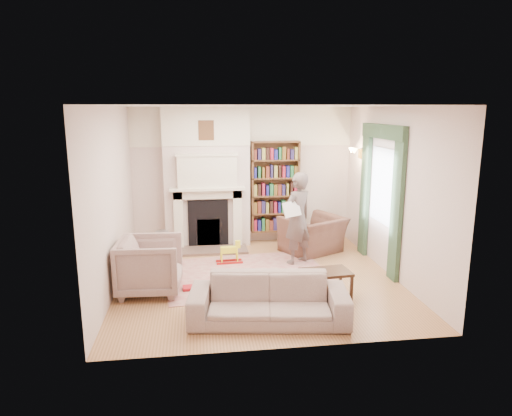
{
  "coord_description": "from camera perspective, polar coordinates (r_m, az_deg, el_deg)",
  "views": [
    {
      "loc": [
        -0.98,
        -7.05,
        2.76
      ],
      "look_at": [
        0.0,
        0.25,
        1.15
      ],
      "focal_mm": 32.0,
      "sensor_mm": 36.0,
      "label": 1
    }
  ],
  "objects": [
    {
      "name": "wall_front",
      "position": [
        5.09,
        3.76,
        -3.22
      ],
      "size": [
        4.5,
        0.0,
        4.5
      ],
      "primitive_type": "plane",
      "rotation": [
        -1.57,
        0.0,
        0.0
      ],
      "color": "silver",
      "rests_on": "floor"
    },
    {
      "name": "wall_left",
      "position": [
        7.29,
        -17.53,
        1.0
      ],
      "size": [
        0.0,
        4.5,
        4.5
      ],
      "primitive_type": "plane",
      "rotation": [
        1.57,
        0.0,
        1.57
      ],
      "color": "silver",
      "rests_on": "floor"
    },
    {
      "name": "curtain_left",
      "position": [
        7.62,
        17.19,
        -0.04
      ],
      "size": [
        0.07,
        0.32,
        2.4
      ],
      "primitive_type": "cube",
      "color": "#2D462F",
      "rests_on": "floor"
    },
    {
      "name": "sofa",
      "position": [
        6.12,
        1.6,
        -11.36
      ],
      "size": [
        2.17,
        1.09,
        0.61
      ],
      "primitive_type": "imported",
      "rotation": [
        0.0,
        0.0,
        -0.14
      ],
      "color": "#B2A793",
      "rests_on": "floor"
    },
    {
      "name": "board_game",
      "position": [
        7.64,
        -1.41,
        -8.65
      ],
      "size": [
        0.48,
        0.48,
        0.03
      ],
      "primitive_type": "cube",
      "rotation": [
        0.0,
        0.0,
        0.39
      ],
      "color": "#E0CF4F",
      "rests_on": "rug"
    },
    {
      "name": "newspaper",
      "position": [
        7.92,
        4.51,
        -0.14
      ],
      "size": [
        0.38,
        0.3,
        0.26
      ],
      "primitive_type": "cube",
      "rotation": [
        -0.35,
        0.0,
        0.57
      ],
      "color": "silver",
      "rests_on": "man_reading"
    },
    {
      "name": "rug",
      "position": [
        7.82,
        -1.09,
        -8.3
      ],
      "size": [
        2.88,
        2.31,
        0.01
      ],
      "primitive_type": "cube",
      "rotation": [
        0.0,
        0.0,
        0.09
      ],
      "color": "#C0A791",
      "rests_on": "floor"
    },
    {
      "name": "man_reading",
      "position": [
        8.19,
        5.21,
        -1.32
      ],
      "size": [
        0.73,
        0.66,
        1.67
      ],
      "primitive_type": "imported",
      "rotation": [
        0.0,
        0.0,
        3.71
      ],
      "color": "#594B47",
      "rests_on": "floor"
    },
    {
      "name": "window",
      "position": [
        8.22,
        15.5,
        2.71
      ],
      "size": [
        0.02,
        0.9,
        1.3
      ],
      "primitive_type": "cube",
      "color": "silver",
      "rests_on": "wall_right"
    },
    {
      "name": "armchair_left",
      "position": [
        7.16,
        -13.09,
        -7.01
      ],
      "size": [
        0.99,
        0.96,
        0.86
      ],
      "primitive_type": "imported",
      "rotation": [
        0.0,
        0.0,
        1.52
      ],
      "color": "#AF9F91",
      "rests_on": "floor"
    },
    {
      "name": "armchair_reading",
      "position": [
        8.98,
        7.11,
        -3.31
      ],
      "size": [
        1.4,
        1.34,
        0.71
      ],
      "primitive_type": "imported",
      "rotation": [
        0.0,
        0.0,
        3.62
      ],
      "color": "#442624",
      "rests_on": "floor"
    },
    {
      "name": "wall_sconce",
      "position": [
        9.11,
        11.77,
        6.66
      ],
      "size": [
        0.2,
        0.24,
        0.24
      ],
      "primitive_type": null,
      "color": "gold",
      "rests_on": "wall_right"
    },
    {
      "name": "wall_right",
      "position": [
        7.88,
        16.71,
        1.86
      ],
      "size": [
        0.0,
        4.5,
        4.5
      ],
      "primitive_type": "plane",
      "rotation": [
        1.57,
        0.0,
        -1.57
      ],
      "color": "silver",
      "rests_on": "floor"
    },
    {
      "name": "pelmet",
      "position": [
        8.11,
        15.59,
        9.2
      ],
      "size": [
        0.09,
        1.7,
        0.24
      ],
      "primitive_type": "cube",
      "color": "#2D462F",
      "rests_on": "wall_right"
    },
    {
      "name": "floor",
      "position": [
        7.64,
        0.25,
        -8.86
      ],
      "size": [
        4.5,
        4.5,
        0.0
      ],
      "primitive_type": "plane",
      "color": "#96633C",
      "rests_on": "ground"
    },
    {
      "name": "wall_back",
      "position": [
        9.45,
        -1.62,
        4.05
      ],
      "size": [
        4.5,
        0.0,
        4.5
      ],
      "primitive_type": "plane",
      "rotation": [
        1.57,
        0.0,
        0.0
      ],
      "color": "silver",
      "rests_on": "floor"
    },
    {
      "name": "game_box_lid",
      "position": [
        7.26,
        -8.05,
        -9.83
      ],
      "size": [
        0.28,
        0.2,
        0.05
      ],
      "primitive_type": "cube",
      "rotation": [
        0.0,
        0.0,
        0.07
      ],
      "color": "#A4121C",
      "rests_on": "rug"
    },
    {
      "name": "coffee_table",
      "position": [
        6.85,
        8.69,
        -9.56
      ],
      "size": [
        0.74,
        0.51,
        0.45
      ],
      "primitive_type": null,
      "rotation": [
        0.0,
        0.0,
        0.1
      ],
      "color": "#331F11",
      "rests_on": "floor"
    },
    {
      "name": "comic_annuals",
      "position": [
        7.27,
        3.19,
        -9.84
      ],
      "size": [
        0.88,
        0.58,
        0.02
      ],
      "color": "red",
      "rests_on": "rug"
    },
    {
      "name": "fireplace",
      "position": [
        9.21,
        -6.14,
        3.68
      ],
      "size": [
        1.7,
        0.58,
        2.8
      ],
      "color": "silver",
      "rests_on": "floor"
    },
    {
      "name": "curtain_right",
      "position": [
        8.89,
        13.46,
        1.88
      ],
      "size": [
        0.07,
        0.32,
        2.4
      ],
      "primitive_type": "cube",
      "color": "#2D462F",
      "rests_on": "floor"
    },
    {
      "name": "bookcase",
      "position": [
        9.45,
        2.4,
        2.66
      ],
      "size": [
        1.0,
        0.24,
        1.85
      ],
      "primitive_type": "cube",
      "color": "brown",
      "rests_on": "floor"
    },
    {
      "name": "rocking_horse",
      "position": [
        8.32,
        -3.38,
        -5.54
      ],
      "size": [
        0.49,
        0.22,
        0.42
      ],
      "primitive_type": null,
      "rotation": [
        0.0,
        0.0,
        0.06
      ],
      "color": "yellow",
      "rests_on": "rug"
    },
    {
      "name": "ceiling",
      "position": [
        7.12,
        0.27,
        12.65
      ],
      "size": [
        4.5,
        4.5,
        0.0
      ],
      "primitive_type": "plane",
      "rotation": [
        3.14,
        0.0,
        0.0
      ],
      "color": "white",
      "rests_on": "wall_back"
    },
    {
      "name": "paraffin_heater",
      "position": [
        8.66,
        -11.62,
        -4.61
      ],
      "size": [
        0.27,
        0.27,
        0.55
      ],
      "primitive_type": "cylinder",
      "rotation": [
        0.0,
        0.0,
        0.16
      ],
      "color": "#94979B",
      "rests_on": "floor"
    }
  ]
}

